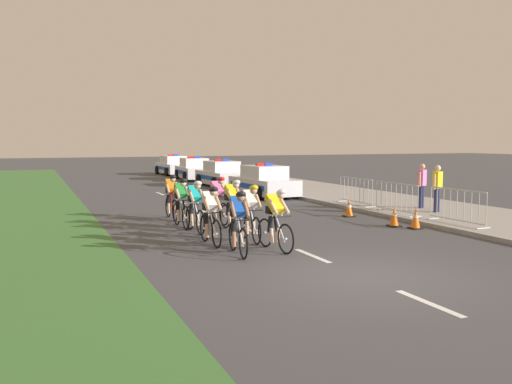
{
  "coord_description": "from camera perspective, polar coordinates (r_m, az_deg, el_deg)",
  "views": [
    {
      "loc": [
        -5.97,
        -8.91,
        2.67
      ],
      "look_at": [
        0.35,
        6.32,
        1.1
      ],
      "focal_mm": 38.19,
      "sensor_mm": 36.0,
      "label": 1
    }
  ],
  "objects": [
    {
      "name": "lane_markings_centre",
      "position": [
        18.19,
        -3.14,
        -3.0
      ],
      "size": [
        0.14,
        21.6,
        0.01
      ],
      "color": "white",
      "rests_on": "ground"
    },
    {
      "name": "traffic_cone_far",
      "position": [
        17.44,
        14.28,
        -2.51
      ],
      "size": [
        0.36,
        0.36,
        0.64
      ],
      "color": "black",
      "rests_on": "ground"
    },
    {
      "name": "cyclist_fourth",
      "position": [
        14.34,
        -0.57,
        -2.11
      ],
      "size": [
        0.44,
        1.72,
        1.56
      ],
      "color": "black",
      "rests_on": "ground"
    },
    {
      "name": "cyclist_seventh",
      "position": [
        16.8,
        -7.84,
        -1.05
      ],
      "size": [
        0.42,
        1.72,
        1.56
      ],
      "color": "black",
      "rests_on": "ground"
    },
    {
      "name": "spectator_middle",
      "position": [
        21.44,
        16.98,
        0.95
      ],
      "size": [
        0.5,
        0.36,
        1.68
      ],
      "color": "#23284C",
      "rests_on": "sidewalk_slab"
    },
    {
      "name": "police_car_third",
      "position": [
        37.13,
        -6.52,
        2.33
      ],
      "size": [
        2.2,
        4.5,
        1.59
      ],
      "color": "white",
      "rests_on": "ground"
    },
    {
      "name": "spectator_closest",
      "position": [
        20.35,
        18.46,
        0.68
      ],
      "size": [
        0.51,
        0.34,
        1.68
      ],
      "color": "#23284C",
      "rests_on": "sidewalk_slab"
    },
    {
      "name": "traffic_cone_mid",
      "position": [
        17.15,
        16.37,
        -2.69
      ],
      "size": [
        0.36,
        0.36,
        0.64
      ],
      "color": "black",
      "rests_on": "ground"
    },
    {
      "name": "cyclist_ninth",
      "position": [
        18.63,
        -8.86,
        -0.43
      ],
      "size": [
        0.42,
        1.72,
        1.56
      ],
      "color": "black",
      "rests_on": "ground"
    },
    {
      "name": "cyclist_second",
      "position": [
        13.17,
        2.06,
        -2.79
      ],
      "size": [
        0.45,
        1.72,
        1.56
      ],
      "color": "black",
      "rests_on": "ground"
    },
    {
      "name": "crowd_barrier_rear",
      "position": [
        22.01,
        10.4,
        0.07
      ],
      "size": [
        0.51,
        2.32,
        1.07
      ],
      "color": "#B7BABF",
      "rests_on": "sidewalk_slab"
    },
    {
      "name": "police_car_furthest",
      "position": [
        42.74,
        -8.68,
        2.7
      ],
      "size": [
        2.15,
        4.48,
        1.59
      ],
      "color": "silver",
      "rests_on": "ground"
    },
    {
      "name": "crowd_barrier_middle",
      "position": [
        19.62,
        14.45,
        -0.66
      ],
      "size": [
        0.51,
        2.32,
        1.07
      ],
      "color": "#B7BABF",
      "rests_on": "sidewalk_slab"
    },
    {
      "name": "ground_plane",
      "position": [
        11.06,
        11.06,
        -8.64
      ],
      "size": [
        160.0,
        160.0,
        0.0
      ],
      "primitive_type": "plane",
      "color": "#424247"
    },
    {
      "name": "traffic_cone_near",
      "position": [
        19.33,
        9.71,
        -1.65
      ],
      "size": [
        0.36,
        0.36,
        0.64
      ],
      "color": "black",
      "rests_on": "ground"
    },
    {
      "name": "crowd_barrier_front",
      "position": [
        17.72,
        20.31,
        -1.46
      ],
      "size": [
        0.53,
        2.32,
        1.07
      ],
      "color": "#B7BABF",
      "rests_on": "sidewalk_slab"
    },
    {
      "name": "cyclist_sixth",
      "position": [
        16.09,
        -2.49,
        -1.29
      ],
      "size": [
        0.44,
        1.72,
        1.56
      ],
      "color": "black",
      "rests_on": "ground"
    },
    {
      "name": "police_car_second",
      "position": [
        31.7,
        -3.67,
        1.82
      ],
      "size": [
        2.08,
        4.44,
        1.59
      ],
      "color": "silver",
      "rests_on": "ground"
    },
    {
      "name": "police_car_nearest",
      "position": [
        25.92,
        0.78,
        1.03
      ],
      "size": [
        2.17,
        4.48,
        1.59
      ],
      "color": "silver",
      "rests_on": "ground"
    },
    {
      "name": "cyclist_third",
      "position": [
        13.9,
        -4.79,
        -2.37
      ],
      "size": [
        0.42,
        1.72,
        1.56
      ],
      "color": "black",
      "rests_on": "ground"
    },
    {
      "name": "kerb_edge",
      "position": [
        25.71,
        3.81,
        -0.39
      ],
      "size": [
        0.16,
        60.0,
        0.13
      ],
      "primitive_type": "cube",
      "color": "#9E9E99",
      "rests_on": "ground"
    },
    {
      "name": "cyclist_fifth",
      "position": [
        15.83,
        -6.4,
        -1.43
      ],
      "size": [
        0.42,
        1.72,
        1.56
      ],
      "color": "black",
      "rests_on": "ground"
    },
    {
      "name": "sidewalk_slab",
      "position": [
        26.91,
        8.6,
        -0.19
      ],
      "size": [
        5.17,
        60.0,
        0.12
      ],
      "primitive_type": "cube",
      "color": "gray",
      "rests_on": "ground"
    },
    {
      "name": "cyclist_lead",
      "position": [
        12.66,
        -1.89,
        -3.13
      ],
      "size": [
        0.45,
        1.72,
        1.56
      ],
      "color": "black",
      "rests_on": "ground"
    },
    {
      "name": "cyclist_eighth",
      "position": [
        17.49,
        -4.01,
        -0.76
      ],
      "size": [
        0.44,
        1.72,
        1.56
      ],
      "color": "black",
      "rests_on": "ground"
    }
  ]
}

